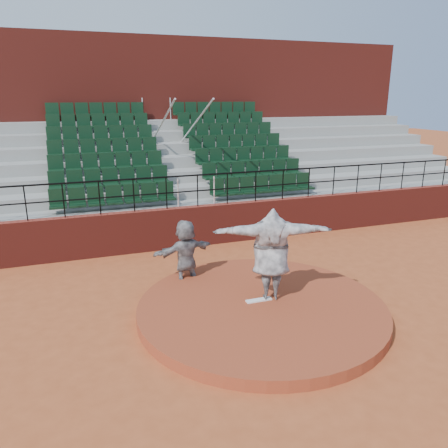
{
  "coord_description": "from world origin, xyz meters",
  "views": [
    {
      "loc": [
        -3.73,
        -8.02,
        4.7
      ],
      "look_at": [
        0.0,
        2.5,
        1.4
      ],
      "focal_mm": 35.0,
      "sensor_mm": 36.0,
      "label": 1
    }
  ],
  "objects": [
    {
      "name": "wall_railing",
      "position": [
        0.0,
        5.0,
        2.03
      ],
      "size": [
        24.04,
        0.05,
        1.03
      ],
      "color": "black",
      "rests_on": "boundary_wall"
    },
    {
      "name": "seating_deck",
      "position": [
        0.0,
        8.64,
        1.45
      ],
      "size": [
        24.0,
        5.97,
        4.63
      ],
      "color": "gray",
      "rests_on": "ground"
    },
    {
      "name": "boundary_wall",
      "position": [
        0.0,
        5.0,
        0.65
      ],
      "size": [
        24.0,
        0.3,
        1.3
      ],
      "primitive_type": "cube",
      "color": "maroon",
      "rests_on": "ground"
    },
    {
      "name": "ground",
      "position": [
        0.0,
        0.0,
        0.0
      ],
      "size": [
        90.0,
        90.0,
        0.0
      ],
      "primitive_type": "plane",
      "color": "#AD4F27",
      "rests_on": "ground"
    },
    {
      "name": "fielder",
      "position": [
        -1.2,
        2.03,
        0.88
      ],
      "size": [
        1.7,
        0.89,
        1.75
      ],
      "primitive_type": "imported",
      "rotation": [
        0.0,
        0.0,
        3.38
      ],
      "color": "black",
      "rests_on": "ground"
    },
    {
      "name": "press_box_facade",
      "position": [
        0.0,
        12.6,
        3.55
      ],
      "size": [
        24.0,
        3.0,
        7.1
      ],
      "primitive_type": "cube",
      "color": "maroon",
      "rests_on": "ground"
    },
    {
      "name": "pitcher",
      "position": [
        0.3,
        0.21,
        1.31
      ],
      "size": [
        2.69,
        1.4,
        2.12
      ],
      "primitive_type": "imported",
      "rotation": [
        0.0,
        0.0,
        2.86
      ],
      "color": "black",
      "rests_on": "pitchers_mound"
    },
    {
      "name": "pitching_rubber",
      "position": [
        0.0,
        0.15,
        0.27
      ],
      "size": [
        0.6,
        0.15,
        0.03
      ],
      "primitive_type": "cube",
      "color": "white",
      "rests_on": "pitchers_mound"
    },
    {
      "name": "pitchers_mound",
      "position": [
        0.0,
        0.0,
        0.12
      ],
      "size": [
        5.5,
        5.5,
        0.25
      ],
      "primitive_type": "cylinder",
      "color": "#983D22",
      "rests_on": "ground"
    }
  ]
}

